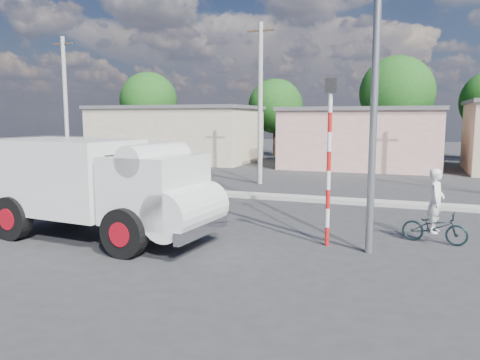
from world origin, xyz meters
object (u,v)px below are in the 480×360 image
(bicycle, at_px, (435,227))
(cyclist, at_px, (435,212))
(streetlight, at_px, (369,50))
(traffic_pole, at_px, (329,148))
(truck, at_px, (101,185))

(bicycle, relative_size, cyclist, 0.97)
(bicycle, relative_size, streetlight, 0.19)
(traffic_pole, bearing_deg, streetlight, -17.73)
(streetlight, bearing_deg, cyclist, 41.53)
(bicycle, xyz_separation_m, traffic_pole, (-2.68, -1.24, 2.15))
(cyclist, distance_m, traffic_pole, 3.43)
(bicycle, relative_size, traffic_pole, 0.39)
(truck, relative_size, traffic_pole, 1.58)
(bicycle, distance_m, streetlight, 5.08)
(truck, xyz_separation_m, bicycle, (8.70, 2.67, -1.08))
(cyclist, distance_m, streetlight, 4.71)
(traffic_pole, bearing_deg, cyclist, 24.88)
(bicycle, xyz_separation_m, cyclist, (0.00, 0.00, 0.42))
(bicycle, bearing_deg, cyclist, 0.00)
(cyclist, bearing_deg, truck, 117.25)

